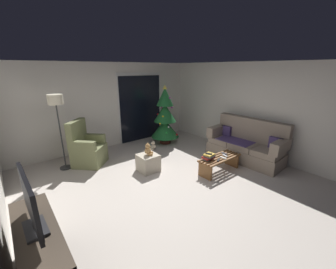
{
  "coord_description": "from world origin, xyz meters",
  "views": [
    {
      "loc": [
        -2.55,
        -2.98,
        2.35
      ],
      "look_at": [
        0.4,
        0.7,
        0.85
      ],
      "focal_mm": 22.65,
      "sensor_mm": 36.0,
      "label": 1
    }
  ],
  "objects_px": {
    "media_shelf": "(40,265)",
    "teddy_bear_honey": "(148,150)",
    "book_stack": "(209,157)",
    "remote_graphite": "(224,153)",
    "teddy_bear_cream_by_tree": "(153,146)",
    "floor_lamp": "(56,107)",
    "christmas_tree": "(165,118)",
    "remote_silver": "(225,156)",
    "coffee_table": "(219,162)",
    "remote_white": "(223,158)",
    "couch": "(246,145)",
    "cell_phone": "(209,154)",
    "ottoman": "(148,163)",
    "television": "(30,203)",
    "remote_black": "(218,160)",
    "armchair": "(87,149)"
  },
  "relations": [
    {
      "from": "remote_white",
      "to": "book_stack",
      "type": "distance_m",
      "value": 0.36
    },
    {
      "from": "media_shelf",
      "to": "teddy_bear_honey",
      "type": "relative_size",
      "value": 4.91
    },
    {
      "from": "floor_lamp",
      "to": "ottoman",
      "type": "relative_size",
      "value": 4.05
    },
    {
      "from": "christmas_tree",
      "to": "remote_graphite",
      "type": "bearing_deg",
      "value": -90.02
    },
    {
      "from": "floor_lamp",
      "to": "cell_phone",
      "type": "bearing_deg",
      "value": -43.92
    },
    {
      "from": "remote_graphite",
      "to": "media_shelf",
      "type": "height_order",
      "value": "media_shelf"
    },
    {
      "from": "book_stack",
      "to": "christmas_tree",
      "type": "relative_size",
      "value": 0.15
    },
    {
      "from": "christmas_tree",
      "to": "remote_silver",
      "type": "bearing_deg",
      "value": -92.31
    },
    {
      "from": "book_stack",
      "to": "ottoman",
      "type": "distance_m",
      "value": 1.41
    },
    {
      "from": "book_stack",
      "to": "media_shelf",
      "type": "height_order",
      "value": "media_shelf"
    },
    {
      "from": "remote_graphite",
      "to": "television",
      "type": "height_order",
      "value": "television"
    },
    {
      "from": "couch",
      "to": "cell_phone",
      "type": "xyz_separation_m",
      "value": [
        -1.42,
        0.05,
        0.11
      ]
    },
    {
      "from": "remote_silver",
      "to": "christmas_tree",
      "type": "height_order",
      "value": "christmas_tree"
    },
    {
      "from": "media_shelf",
      "to": "teddy_bear_honey",
      "type": "distance_m",
      "value": 2.98
    },
    {
      "from": "book_stack",
      "to": "media_shelf",
      "type": "bearing_deg",
      "value": -169.11
    },
    {
      "from": "remote_graphite",
      "to": "ottoman",
      "type": "bearing_deg",
      "value": -36.81
    },
    {
      "from": "remote_black",
      "to": "teddy_bear_honey",
      "type": "xyz_separation_m",
      "value": [
        -1.09,
        1.17,
        0.15
      ]
    },
    {
      "from": "television",
      "to": "couch",
      "type": "bearing_deg",
      "value": 6.58
    },
    {
      "from": "christmas_tree",
      "to": "media_shelf",
      "type": "height_order",
      "value": "christmas_tree"
    },
    {
      "from": "couch",
      "to": "cell_phone",
      "type": "height_order",
      "value": "couch"
    },
    {
      "from": "teddy_bear_honey",
      "to": "book_stack",
      "type": "bearing_deg",
      "value": -46.21
    },
    {
      "from": "teddy_bear_honey",
      "to": "coffee_table",
      "type": "bearing_deg",
      "value": -40.3
    },
    {
      "from": "remote_graphite",
      "to": "teddy_bear_cream_by_tree",
      "type": "xyz_separation_m",
      "value": [
        -0.65,
        2.06,
        -0.26
      ]
    },
    {
      "from": "book_stack",
      "to": "remote_silver",
      "type": "bearing_deg",
      "value": -14.37
    },
    {
      "from": "coffee_table",
      "to": "television",
      "type": "xyz_separation_m",
      "value": [
        -3.7,
        -0.53,
        0.82
      ]
    },
    {
      "from": "coffee_table",
      "to": "book_stack",
      "type": "distance_m",
      "value": 0.37
    },
    {
      "from": "media_shelf",
      "to": "ottoman",
      "type": "distance_m",
      "value": 2.98
    },
    {
      "from": "floor_lamp",
      "to": "media_shelf",
      "type": "distance_m",
      "value": 3.39
    },
    {
      "from": "remote_white",
      "to": "book_stack",
      "type": "bearing_deg",
      "value": -32.22
    },
    {
      "from": "book_stack",
      "to": "teddy_bear_honey",
      "type": "height_order",
      "value": "teddy_bear_honey"
    },
    {
      "from": "cell_phone",
      "to": "teddy_bear_honey",
      "type": "relative_size",
      "value": 0.5
    },
    {
      "from": "coffee_table",
      "to": "remote_graphite",
      "type": "xyz_separation_m",
      "value": [
        0.23,
        0.06,
        0.13
      ]
    },
    {
      "from": "christmas_tree",
      "to": "ottoman",
      "type": "distance_m",
      "value": 2.08
    },
    {
      "from": "armchair",
      "to": "remote_white",
      "type": "bearing_deg",
      "value": -46.92
    },
    {
      "from": "teddy_bear_honey",
      "to": "couch",
      "type": "bearing_deg",
      "value": -23.81
    },
    {
      "from": "armchair",
      "to": "coffee_table",
      "type": "bearing_deg",
      "value": -45.86
    },
    {
      "from": "coffee_table",
      "to": "ottoman",
      "type": "xyz_separation_m",
      "value": [
        -1.27,
        1.08,
        -0.05
      ]
    },
    {
      "from": "couch",
      "to": "ottoman",
      "type": "height_order",
      "value": "couch"
    },
    {
      "from": "remote_silver",
      "to": "teddy_bear_cream_by_tree",
      "type": "relative_size",
      "value": 0.55
    },
    {
      "from": "couch",
      "to": "remote_silver",
      "type": "distance_m",
      "value": 0.98
    },
    {
      "from": "remote_white",
      "to": "armchair",
      "type": "xyz_separation_m",
      "value": [
        -2.26,
        2.42,
        0.02
      ]
    },
    {
      "from": "remote_graphite",
      "to": "teddy_bear_honey",
      "type": "bearing_deg",
      "value": -36.78
    },
    {
      "from": "remote_silver",
      "to": "christmas_tree",
      "type": "bearing_deg",
      "value": -77.95
    },
    {
      "from": "remote_graphite",
      "to": "armchair",
      "type": "distance_m",
      "value": 3.38
    },
    {
      "from": "coffee_table",
      "to": "remote_white",
      "type": "height_order",
      "value": "remote_white"
    },
    {
      "from": "remote_graphite",
      "to": "floor_lamp",
      "type": "distance_m",
      "value": 4.01
    },
    {
      "from": "teddy_bear_honey",
      "to": "cell_phone",
      "type": "bearing_deg",
      "value": -46.11
    },
    {
      "from": "couch",
      "to": "book_stack",
      "type": "relative_size",
      "value": 7.1
    },
    {
      "from": "armchair",
      "to": "teddy_bear_cream_by_tree",
      "type": "relative_size",
      "value": 3.96
    },
    {
      "from": "floor_lamp",
      "to": "teddy_bear_cream_by_tree",
      "type": "xyz_separation_m",
      "value": [
        2.35,
        -0.34,
        -1.38
      ]
    }
  ]
}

